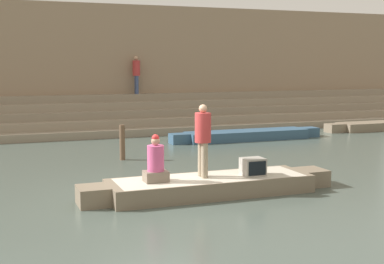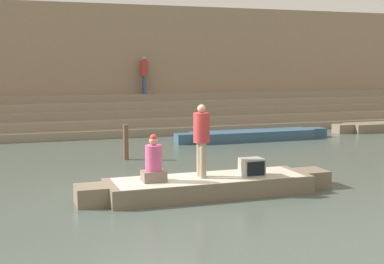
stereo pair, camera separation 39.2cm
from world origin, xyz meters
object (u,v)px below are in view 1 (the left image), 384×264
at_px(moored_boat_shore, 247,135).
at_px(rowboat_main, 210,185).
at_px(person_standing, 203,136).
at_px(person_rowing, 156,163).
at_px(person_on_steps, 136,72).
at_px(tv_set, 253,167).
at_px(mooring_post, 122,142).

bearing_deg(moored_boat_shore, rowboat_main, -117.30).
bearing_deg(person_standing, person_rowing, -163.47).
bearing_deg(person_on_steps, rowboat_main, -97.08).
xyz_separation_m(tv_set, person_on_steps, (0.61, 12.83, 2.00)).
xyz_separation_m(mooring_post, person_on_steps, (2.48, 7.61, 2.05)).
height_order(tv_set, moored_boat_shore, tv_set).
xyz_separation_m(moored_boat_shore, mooring_post, (-5.62, -2.61, 0.35)).
bearing_deg(person_rowing, rowboat_main, 13.36).
bearing_deg(mooring_post, rowboat_main, -80.29).
relative_size(moored_boat_shore, mooring_post, 5.75).
bearing_deg(person_standing, person_on_steps, 94.95).
bearing_deg(person_on_steps, tv_set, -92.55).
relative_size(mooring_post, person_on_steps, 0.64).
xyz_separation_m(person_rowing, tv_set, (2.31, -0.16, -0.21)).
height_order(person_rowing, moored_boat_shore, person_rowing).
distance_m(tv_set, mooring_post, 5.55).
height_order(rowboat_main, person_on_steps, person_on_steps).
xyz_separation_m(rowboat_main, person_rowing, (-1.30, -0.00, 0.60)).
bearing_deg(moored_boat_shore, person_rowing, -123.80).
height_order(tv_set, mooring_post, mooring_post).
relative_size(tv_set, mooring_post, 0.47).
xyz_separation_m(tv_set, mooring_post, (-1.87, 5.22, -0.05)).
bearing_deg(mooring_post, person_rowing, -94.95).
distance_m(mooring_post, person_on_steps, 8.26).
xyz_separation_m(person_standing, person_rowing, (-1.15, -0.07, -0.55)).
bearing_deg(tv_set, moored_boat_shore, 56.83).
bearing_deg(rowboat_main, mooring_post, 101.66).
bearing_deg(tv_set, rowboat_main, 163.06).
xyz_separation_m(person_rowing, moored_boat_shore, (6.05, 7.67, -0.61)).
bearing_deg(rowboat_main, moored_boat_shore, 60.16).
distance_m(person_rowing, tv_set, 2.32).
xyz_separation_m(person_standing, person_on_steps, (1.77, 12.60, 1.24)).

